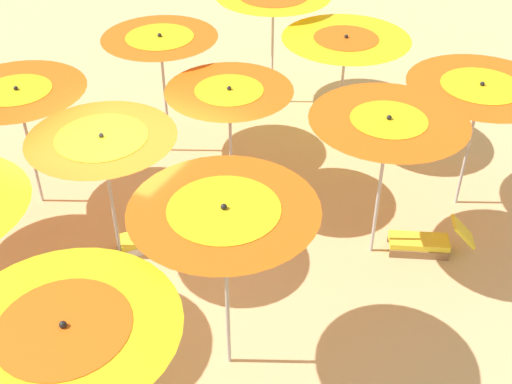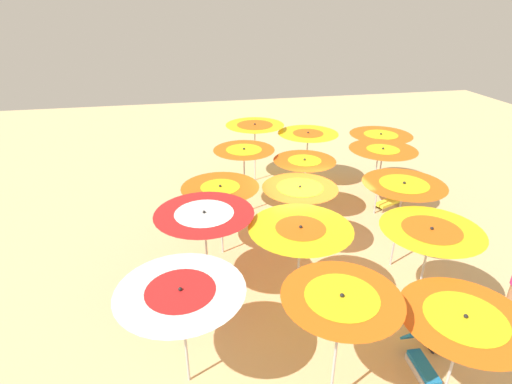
% 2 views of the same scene
% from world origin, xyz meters
% --- Properties ---
extents(ground, '(39.26, 39.26, 0.04)m').
position_xyz_m(ground, '(0.00, 0.00, -0.02)').
color(ground, '#D1B57F').
extents(beach_umbrella_1, '(2.12, 2.12, 2.42)m').
position_xyz_m(beach_umbrella_1, '(-3.07, -1.59, 2.15)').
color(beach_umbrella_1, '#B2B2B7').
rests_on(beach_umbrella_1, ground).
extents(beach_umbrella_2, '(2.08, 2.08, 2.53)m').
position_xyz_m(beach_umbrella_2, '(-1.06, -2.08, 2.26)').
color(beach_umbrella_2, '#B2B2B7').
rests_on(beach_umbrella_2, ground).
extents(beach_umbrella_3, '(2.16, 2.16, 2.39)m').
position_xyz_m(beach_umbrella_3, '(1.80, -2.99, 2.16)').
color(beach_umbrella_3, '#B2B2B7').
rests_on(beach_umbrella_3, ground).
extents(beach_umbrella_4, '(2.25, 2.25, 2.26)m').
position_xyz_m(beach_umbrella_4, '(3.63, -3.87, 1.98)').
color(beach_umbrella_4, '#B2B2B7').
rests_on(beach_umbrella_4, ground).
extents(beach_umbrella_7, '(2.02, 2.02, 2.21)m').
position_xyz_m(beach_umbrella_7, '(-0.11, 0.34, 2.01)').
color(beach_umbrella_7, '#B2B2B7').
rests_on(beach_umbrella_7, ground).
extents(beach_umbrella_8, '(1.98, 1.98, 2.14)m').
position_xyz_m(beach_umbrella_8, '(1.97, -0.45, 1.91)').
color(beach_umbrella_8, '#B2B2B7').
rests_on(beach_umbrella_8, ground).
extents(beach_umbrella_9, '(2.26, 2.26, 2.20)m').
position_xyz_m(beach_umbrella_9, '(4.49, -1.38, 1.98)').
color(beach_umbrella_9, '#B2B2B7').
rests_on(beach_umbrella_9, ground).
extents(beach_umbrella_12, '(2.11, 2.11, 2.16)m').
position_xyz_m(beach_umbrella_12, '(0.46, 2.40, 1.95)').
color(beach_umbrella_12, '#B2B2B7').
rests_on(beach_umbrella_12, ground).
extents(beach_umbrella_13, '(1.99, 1.99, 2.34)m').
position_xyz_m(beach_umbrella_13, '(2.79, 1.34, 2.12)').
color(beach_umbrella_13, '#B2B2B7').
rests_on(beach_umbrella_13, ground).
extents(beach_umbrella_14, '(2.24, 2.24, 2.37)m').
position_xyz_m(beach_umbrella_14, '(5.39, 0.47, 2.14)').
color(beach_umbrella_14, '#B2B2B7').
rests_on(beach_umbrella_14, ground).
extents(lounger_1, '(0.83, 1.31, 0.62)m').
position_xyz_m(lounger_1, '(2.16, -3.74, 0.21)').
color(lounger_1, olive).
rests_on(lounger_1, ground).
extents(lounger_2, '(1.27, 1.16, 0.57)m').
position_xyz_m(lounger_2, '(0.44, 0.02, 0.20)').
color(lounger_2, silver).
rests_on(lounger_2, ground).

